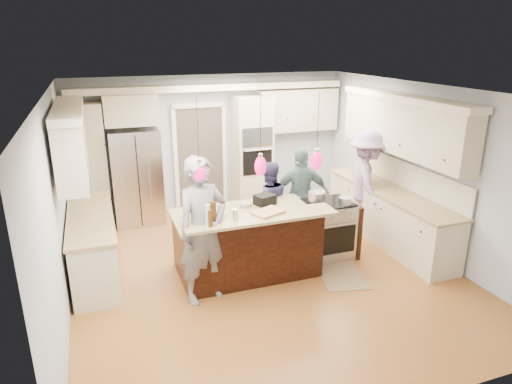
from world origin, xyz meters
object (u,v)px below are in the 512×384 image
person_bar_end (203,231)px  person_far_left (268,204)px  island_range (328,229)px  kitchen_island (247,242)px  refrigerator (137,177)px

person_bar_end → person_far_left: bearing=23.1°
island_range → kitchen_island: bearing=-176.9°
refrigerator → island_range: refrigerator is taller
island_range → person_far_left: person_far_left is taller
person_far_left → kitchen_island: bearing=56.2°
kitchen_island → island_range: (1.41, 0.08, -0.03)m
kitchen_island → island_range: 1.41m
island_range → person_bar_end: size_ratio=0.46×
kitchen_island → refrigerator: bearing=116.9°
refrigerator → person_far_left: (1.95, -1.79, -0.17)m
refrigerator → island_range: 3.71m
refrigerator → kitchen_island: bearing=-63.1°
kitchen_island → person_bar_end: person_bar_end is taller
island_range → person_bar_end: (-2.18, -0.60, 0.53)m
person_bar_end → person_far_left: size_ratio=1.36×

